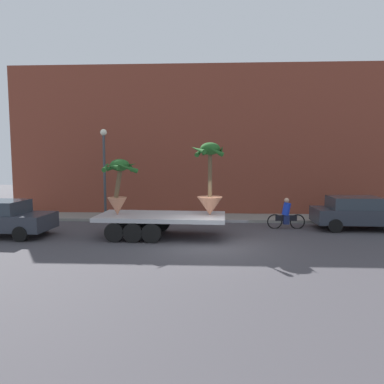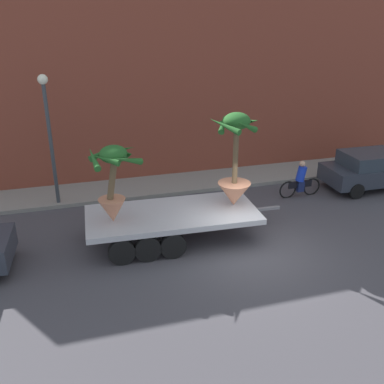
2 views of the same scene
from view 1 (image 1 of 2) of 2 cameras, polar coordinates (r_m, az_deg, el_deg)
name	(u,v)px [view 1 (image 1 of 2)]	position (r m, az deg, el deg)	size (l,w,h in m)	color
ground_plane	(211,246)	(14.19, 3.04, -8.57)	(60.00, 60.00, 0.00)	#423F44
sidewalk	(210,218)	(20.15, 2.97, -4.12)	(24.00, 2.20, 0.15)	gray
building_facade	(211,141)	(21.59, 3.01, 8.10)	(24.00, 1.20, 8.84)	brown
flatbed_trailer	(156,219)	(15.67, -5.77, -4.38)	(6.56, 2.70, 0.98)	#B7BABF
potted_palm_rear	(210,184)	(15.27, 2.86, 1.22)	(1.53, 1.51, 3.12)	tan
potted_palm_middle	(119,184)	(15.65, -11.67, 1.19)	(1.59, 1.65, 2.41)	tan
cyclist	(286,215)	(17.94, 14.85, -3.59)	(1.84, 0.35, 1.54)	black
parked_car	(357,212)	(18.92, 24.93, -2.97)	(4.21, 2.03, 1.58)	#2D333D
trailing_car	(0,218)	(17.81, -28.36, -3.62)	(4.46, 2.20, 1.58)	#2D333D
street_lamp	(104,162)	(19.90, -13.87, 4.74)	(0.36, 0.36, 4.83)	#383D42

